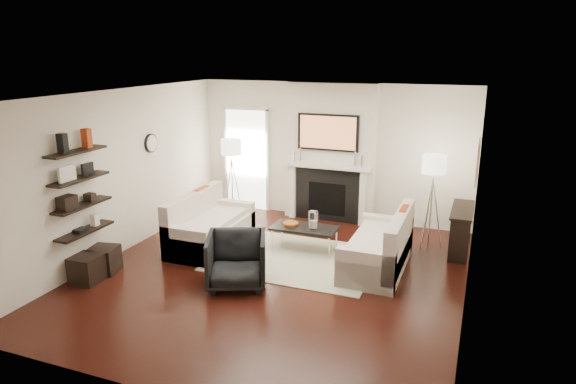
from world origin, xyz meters
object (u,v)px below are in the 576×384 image
(loveseat_left_base, at_px, (212,234))
(lamp_left_shade, at_px, (231,147))
(armchair, at_px, (236,258))
(ottoman_near, at_px, (104,259))
(coffee_table, at_px, (304,228))
(lamp_right_shade, at_px, (434,164))
(loveseat_right_base, at_px, (377,255))

(loveseat_left_base, distance_m, lamp_left_shade, 2.04)
(armchair, distance_m, ottoman_near, 2.14)
(loveseat_left_base, bearing_deg, armchair, -47.94)
(coffee_table, relative_size, lamp_right_shade, 2.75)
(lamp_left_shade, bearing_deg, lamp_right_shade, -2.62)
(armchair, distance_m, lamp_left_shade, 3.33)
(lamp_right_shade, bearing_deg, armchair, -132.70)
(armchair, xyz_separation_m, lamp_left_shade, (-1.49, 2.79, 1.03))
(loveseat_right_base, relative_size, lamp_right_shade, 4.50)
(armchair, bearing_deg, loveseat_right_base, 13.73)
(loveseat_left_base, distance_m, ottoman_near, 1.84)
(loveseat_right_base, distance_m, lamp_right_shade, 1.91)
(armchair, height_order, ottoman_near, armchair)
(armchair, xyz_separation_m, lamp_right_shade, (2.41, 2.61, 1.03))
(loveseat_left_base, bearing_deg, ottoman_near, -123.11)
(loveseat_right_base, xyz_separation_m, lamp_left_shade, (-3.25, 1.47, 1.24))
(armchair, bearing_deg, coffee_table, 50.61)
(loveseat_left_base, height_order, lamp_right_shade, lamp_right_shade)
(lamp_left_shade, bearing_deg, loveseat_right_base, -24.35)
(loveseat_left_base, xyz_separation_m, lamp_right_shade, (3.51, 1.39, 1.24))
(loveseat_left_base, xyz_separation_m, ottoman_near, (-1.01, -1.54, -0.01))
(loveseat_left_base, height_order, ottoman_near, loveseat_left_base)
(coffee_table, height_order, lamp_right_shade, lamp_right_shade)
(loveseat_right_base, xyz_separation_m, armchair, (-1.76, -1.32, 0.21))
(loveseat_left_base, xyz_separation_m, loveseat_right_base, (2.87, 0.10, 0.00))
(loveseat_right_base, bearing_deg, loveseat_left_base, -177.99)
(ottoman_near, bearing_deg, armchair, 8.65)
(loveseat_left_base, distance_m, armchair, 1.66)
(loveseat_right_base, relative_size, lamp_left_shade, 4.50)
(ottoman_near, bearing_deg, coffee_table, 36.84)
(loveseat_left_base, distance_m, loveseat_right_base, 2.87)
(lamp_left_shade, relative_size, lamp_right_shade, 1.00)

